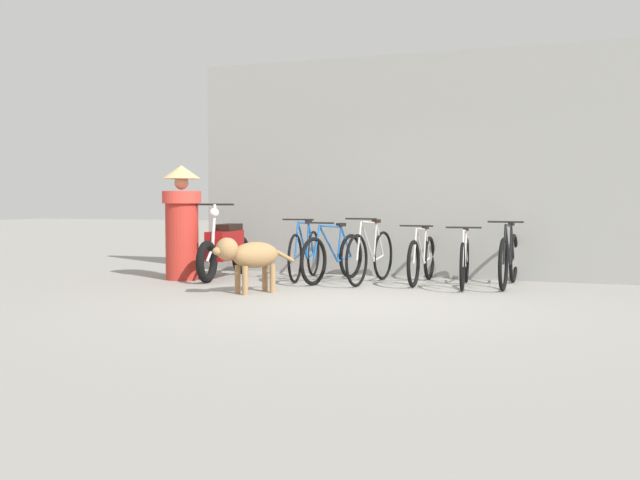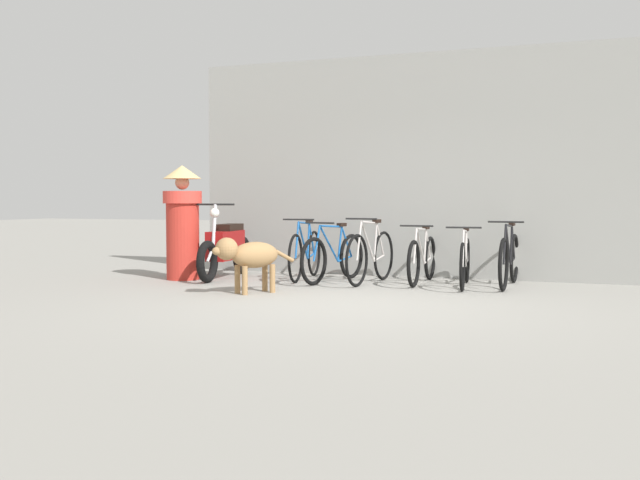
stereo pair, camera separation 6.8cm
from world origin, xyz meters
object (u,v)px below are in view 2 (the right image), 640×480
Objects in this scene: bicycle_4 at (465,261)px; stray_dog at (249,255)px; bicycle_1 at (333,257)px; motorcycle at (226,249)px; bicycle_2 at (371,256)px; person_in_robes at (183,220)px; bicycle_0 at (305,254)px; bicycle_5 at (509,260)px; bicycle_3 at (422,259)px.

bicycle_4 is 1.64× the size of stray_dog.
bicycle_1 is 0.88× the size of motorcycle.
person_in_robes reaches higher than bicycle_2.
bicycle_0 is at bearing 97.44° from motorcycle.
bicycle_0 is 1.88m from person_in_robes.
bicycle_0 is 1.02× the size of bicycle_1.
motorcycle reaches higher than bicycle_2.
bicycle_0 reaches higher than bicycle_5.
bicycle_0 is at bearing -118.73° from person_in_robes.
stray_dog is (-0.54, -1.65, 0.13)m from bicycle_1.
bicycle_1 is 1.01× the size of bicycle_2.
bicycle_1 is at bearing -164.74° from stray_dog.
bicycle_4 is at bearing 71.07° from bicycle_3.
bicycle_0 is at bearing -99.57° from bicycle_4.
bicycle_5 is (2.94, 0.08, -0.01)m from bicycle_0.
bicycle_1 is at bearing -79.01° from bicycle_3.
bicycle_2 is at bearing -81.62° from bicycle_5.
person_in_robes is at bearing -78.32° from bicycle_3.
bicycle_0 is at bearing -87.52° from bicycle_5.
motorcycle is at bearing -83.78° from bicycle_0.
bicycle_1 reaches higher than stray_dog.
bicycle_1 reaches higher than bicycle_3.
motorcycle is 1.89× the size of stray_dog.
bicycle_2 reaches higher than bicycle_0.
bicycle_3 is 1.01× the size of person_in_robes.
bicycle_2 reaches higher than stray_dog.
bicycle_0 is 1.04× the size of person_in_robes.
bicycle_0 is 1.03× the size of bicycle_2.
person_in_robes reaches higher than motorcycle.
bicycle_1 is at bearing -95.18° from bicycle_4.
bicycle_4 is 4.13m from person_in_robes.
bicycle_5 reaches higher than bicycle_1.
stray_dog is (1.15, -1.55, 0.04)m from motorcycle.
person_in_robes is at bearing -79.98° from bicycle_5.
bicycle_5 is at bearing 89.28° from motorcycle.
bicycle_3 is at bearing 85.81° from bicycle_0.
bicycle_3 is at bearing 91.29° from motorcycle.
bicycle_1 is 1.26m from bicycle_3.
bicycle_2 is 2.25m from motorcycle.
bicycle_2 is 1.89m from bicycle_5.
bicycle_2 is at bearing 101.19° from bicycle_1.
bicycle_5 is at bearing 89.42° from bicycle_3.
person_in_robes is (-4.07, -0.53, 0.53)m from bicycle_4.
bicycle_0 reaches higher than bicycle_4.
bicycle_2 reaches higher than bicycle_1.
bicycle_3 is 1.00× the size of bicycle_4.
bicycle_2 reaches higher than bicycle_3.
stray_dog is (-2.97, -1.90, 0.11)m from bicycle_5.
bicycle_3 is 0.96× the size of bicycle_5.
bicycle_2 is (1.06, -0.17, 0.01)m from bicycle_0.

